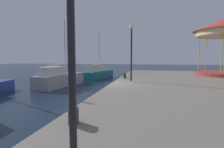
{
  "coord_description": "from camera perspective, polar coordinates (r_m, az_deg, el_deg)",
  "views": [
    {
      "loc": [
        2.47,
        -11.32,
        2.46
      ],
      "look_at": [
        -0.83,
        3.92,
        1.03
      ],
      "focal_mm": 27.39,
      "sensor_mm": 36.0,
      "label": 1
    }
  ],
  "objects": [
    {
      "name": "lamp_post_mid_promenade",
      "position": [
        12.71,
        6.51,
        10.36
      ],
      "size": [
        0.36,
        0.36,
        4.06
      ],
      "color": "black",
      "rests_on": "quay_dock"
    },
    {
      "name": "quay_dock",
      "position": [
        12.31,
        33.02,
        -5.23
      ],
      "size": [
        13.71,
        25.46,
        0.8
      ],
      "primitive_type": "cube",
      "color": "gray",
      "rests_on": "ground"
    },
    {
      "name": "bollard_south",
      "position": [
        14.32,
        4.27,
        -0.61
      ],
      "size": [
        0.24,
        0.24,
        0.4
      ],
      "primitive_type": "cylinder",
      "color": "#2D2D33",
      "rests_on": "quay_dock"
    },
    {
      "name": "sailboat_grey",
      "position": [
        15.75,
        -17.14,
        -1.41
      ],
      "size": [
        2.34,
        5.5,
        5.98
      ],
      "color": "gray",
      "rests_on": "ground"
    },
    {
      "name": "bollard_center",
      "position": [
        4.65,
        -12.57,
        -13.14
      ],
      "size": [
        0.24,
        0.24,
        0.4
      ],
      "primitive_type": "cylinder",
      "color": "#2D2D33",
      "rests_on": "quay_dock"
    },
    {
      "name": "ground_plane",
      "position": [
        11.84,
        -0.08,
        -6.73
      ],
      "size": [
        120.0,
        120.0,
        0.0
      ],
      "primitive_type": "plane",
      "color": "#162338"
    },
    {
      "name": "sailboat_teal",
      "position": [
        21.15,
        -5.14,
        0.38
      ],
      "size": [
        2.9,
        6.06,
        5.55
      ],
      "color": "#19606B",
      "rests_on": "ground"
    },
    {
      "name": "bollard_north",
      "position": [
        4.51,
        -12.92,
        -13.73
      ],
      "size": [
        0.24,
        0.24,
        0.4
      ],
      "primitive_type": "cylinder",
      "color": "#2D2D33",
      "rests_on": "quay_dock"
    }
  ]
}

